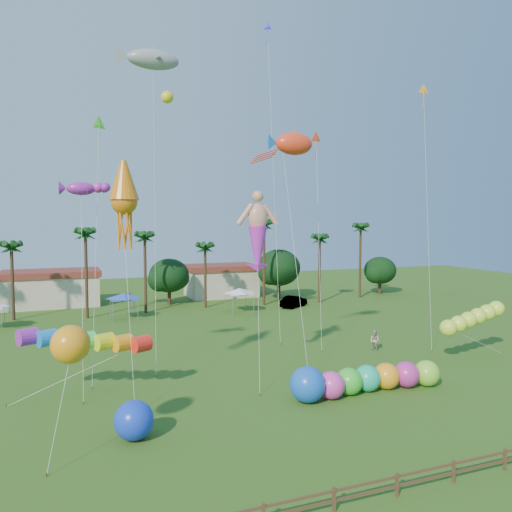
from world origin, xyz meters
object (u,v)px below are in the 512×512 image
object	(u,v)px
spectator_b	(375,341)
caterpillar_inflatable	(361,380)
car_b	(294,301)
blue_ball	(134,420)

from	to	relation	value
spectator_b	caterpillar_inflatable	xyz separation A→B (m)	(-7.28, -8.88, 0.03)
spectator_b	caterpillar_inflatable	bearing A→B (deg)	-65.50
spectator_b	caterpillar_inflatable	world-z (taller)	caterpillar_inflatable
caterpillar_inflatable	car_b	bearing A→B (deg)	72.37
car_b	caterpillar_inflatable	world-z (taller)	caterpillar_inflatable
car_b	caterpillar_inflatable	xyz separation A→B (m)	(-10.45, -31.82, 0.19)
spectator_b	caterpillar_inflatable	size ratio (longest dim) A/B	0.17
spectator_b	blue_ball	size ratio (longest dim) A/B	0.89
car_b	spectator_b	bearing A→B (deg)	137.51
car_b	blue_ball	bearing A→B (deg)	108.10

